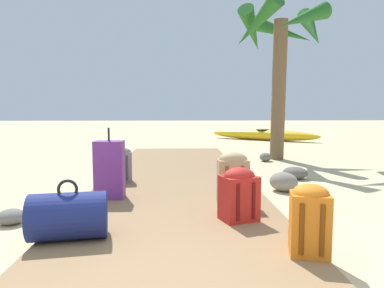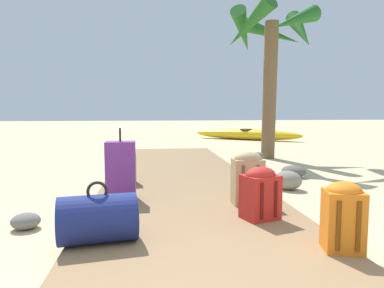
# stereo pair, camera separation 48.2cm
# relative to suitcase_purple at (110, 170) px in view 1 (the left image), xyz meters

# --- Properties ---
(ground_plane) EXTENTS (60.00, 60.00, 0.00)m
(ground_plane) POSITION_rel_suitcase_purple_xyz_m (0.78, 0.57, -0.42)
(ground_plane) COLOR #CCB789
(boardwalk) EXTENTS (2.20, 7.86, 0.08)m
(boardwalk) POSITION_rel_suitcase_purple_xyz_m (0.78, 1.36, -0.38)
(boardwalk) COLOR olive
(boardwalk) RESTS_ON ground
(suitcase_purple) EXTENTS (0.34, 0.23, 0.84)m
(suitcase_purple) POSITION_rel_suitcase_purple_xyz_m (0.00, 0.00, 0.00)
(suitcase_purple) COLOR #6B2D84
(suitcase_purple) RESTS_ON boardwalk
(duffel_bag_navy) EXTENTS (0.66, 0.48, 0.50)m
(duffel_bag_navy) POSITION_rel_suitcase_purple_xyz_m (-0.08, -1.34, -0.15)
(duffel_bag_navy) COLOR navy
(duffel_bag_navy) RESTS_ON boardwalk
(backpack_red) EXTENTS (0.40, 0.35, 0.51)m
(backpack_red) POSITION_rel_suitcase_purple_xyz_m (1.39, -0.90, -0.08)
(backpack_red) COLOR red
(backpack_red) RESTS_ON boardwalk
(backpack_orange) EXTENTS (0.32, 0.31, 0.52)m
(backpack_orange) POSITION_rel_suitcase_purple_xyz_m (1.77, -1.72, -0.07)
(backpack_orange) COLOR orange
(backpack_orange) RESTS_ON boardwalk
(backpack_tan) EXTENTS (0.33, 0.25, 0.59)m
(backpack_tan) POSITION_rel_suitcase_purple_xyz_m (1.42, -0.37, -0.03)
(backpack_tan) COLOR tan
(backpack_tan) RESTS_ON boardwalk
(backpack_grey) EXTENTS (0.28, 0.23, 0.50)m
(backpack_grey) POSITION_rel_suitcase_purple_xyz_m (0.00, 0.94, -0.08)
(backpack_grey) COLOR slate
(backpack_grey) RESTS_ON boardwalk
(palm_tree_far_right) EXTENTS (2.08, 2.14, 3.44)m
(palm_tree_far_right) POSITION_rel_suitcase_purple_xyz_m (3.07, 3.69, 2.16)
(palm_tree_far_right) COLOR brown
(palm_tree_far_right) RESTS_ON ground
(kayak) EXTENTS (3.74, 2.82, 0.40)m
(kayak) POSITION_rel_suitcase_purple_xyz_m (3.91, 8.61, -0.22)
(kayak) COLOR gold
(kayak) RESTS_ON ground
(rock_right_far) EXTENTS (0.37, 0.37, 0.19)m
(rock_right_far) POSITION_rel_suitcase_purple_xyz_m (2.72, 3.40, -0.33)
(rock_right_far) COLOR slate
(rock_right_far) RESTS_ON ground
(rock_right_near) EXTENTS (0.54, 0.53, 0.20)m
(rock_right_near) POSITION_rel_suitcase_purple_xyz_m (2.73, 1.46, -0.32)
(rock_right_near) COLOR #5B5651
(rock_right_near) RESTS_ON ground
(rock_left_far) EXTENTS (0.32, 0.31, 0.15)m
(rock_left_far) POSITION_rel_suitcase_purple_xyz_m (-0.84, -0.70, -0.35)
(rock_left_far) COLOR slate
(rock_left_far) RESTS_ON ground
(rock_right_mid) EXTENTS (0.52, 0.53, 0.27)m
(rock_right_mid) POSITION_rel_suitcase_purple_xyz_m (2.28, 0.60, -0.29)
(rock_right_mid) COLOR gray
(rock_right_mid) RESTS_ON ground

